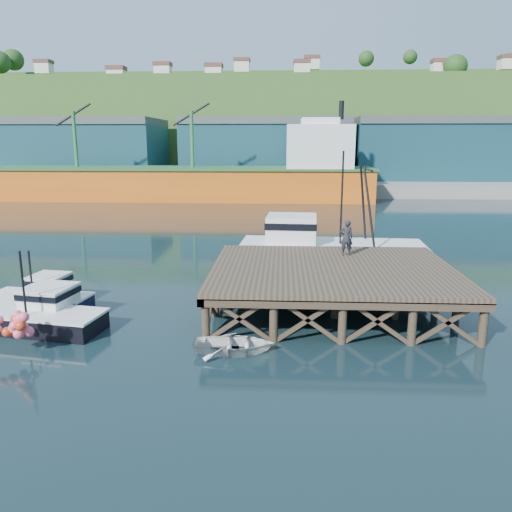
# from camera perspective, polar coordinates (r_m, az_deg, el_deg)

# --- Properties ---
(ground) EXTENTS (300.00, 300.00, 0.00)m
(ground) POSITION_cam_1_polar(r_m,az_deg,el_deg) (25.84, -3.71, -5.63)
(ground) COLOR black
(ground) RESTS_ON ground
(wharf) EXTENTS (12.00, 10.00, 2.62)m
(wharf) POSITION_cam_1_polar(r_m,az_deg,el_deg) (25.07, 8.76, -1.72)
(wharf) COLOR brown
(wharf) RESTS_ON ground
(far_quay) EXTENTS (160.00, 40.00, 2.00)m
(far_quay) POSITION_cam_1_polar(r_m,az_deg,el_deg) (94.65, 1.23, 8.55)
(far_quay) COLOR gray
(far_quay) RESTS_ON ground
(warehouse_left) EXTENTS (32.00, 16.00, 9.00)m
(warehouse_left) POSITION_cam_1_polar(r_m,az_deg,el_deg) (97.07, -20.40, 11.12)
(warehouse_left) COLOR #18454F
(warehouse_left) RESTS_ON far_quay
(warehouse_mid) EXTENTS (28.00, 16.00, 9.00)m
(warehouse_mid) POSITION_cam_1_polar(r_m,az_deg,el_deg) (89.39, 1.14, 11.82)
(warehouse_mid) COLOR #18454F
(warehouse_mid) RESTS_ON far_quay
(warehouse_right) EXTENTS (30.00, 16.00, 9.00)m
(warehouse_right) POSITION_cam_1_polar(r_m,az_deg,el_deg) (93.35, 20.25, 11.09)
(warehouse_right) COLOR #18454F
(warehouse_right) RESTS_ON far_quay
(cargo_ship) EXTENTS (55.50, 10.00, 13.75)m
(cargo_ship) POSITION_cam_1_polar(r_m,az_deg,el_deg) (73.39, -6.02, 9.02)
(cargo_ship) COLOR orange
(cargo_ship) RESTS_ON ground
(hillside) EXTENTS (220.00, 50.00, 22.00)m
(hillside) POSITION_cam_1_polar(r_m,az_deg,el_deg) (124.39, 1.70, 14.20)
(hillside) COLOR #2D511E
(hillside) RESTS_ON ground
(boat_navy) EXTENTS (5.26, 3.12, 3.16)m
(boat_navy) POSITION_cam_1_polar(r_m,az_deg,el_deg) (27.23, -23.20, -4.31)
(boat_navy) COLOR black
(boat_navy) RESTS_ON ground
(boat_black) EXTENTS (6.35, 5.28, 3.75)m
(boat_black) POSITION_cam_1_polar(r_m,az_deg,el_deg) (24.54, -23.52, -6.05)
(boat_black) COLOR black
(boat_black) RESTS_ON ground
(trawler) EXTENTS (11.72, 4.81, 7.69)m
(trawler) POSITION_cam_1_polar(r_m,az_deg,el_deg) (31.92, 8.18, 0.80)
(trawler) COLOR #CFB486
(trawler) RESTS_ON ground
(dinghy) EXTENTS (3.23, 2.33, 0.66)m
(dinghy) POSITION_cam_1_polar(r_m,az_deg,el_deg) (20.22, -2.50, -10.03)
(dinghy) COLOR silver
(dinghy) RESTS_ON ground
(dockworker) EXTENTS (0.77, 0.55, 1.96)m
(dockworker) POSITION_cam_1_polar(r_m,az_deg,el_deg) (27.67, 10.30, 2.08)
(dockworker) COLOR black
(dockworker) RESTS_ON wharf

